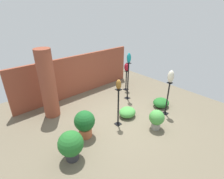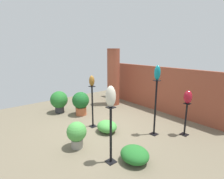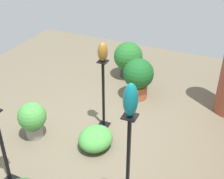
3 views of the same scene
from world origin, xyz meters
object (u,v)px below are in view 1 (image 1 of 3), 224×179
Objects in this scene: art_vase_bronze at (119,85)px; art_vase_teal at (129,58)px; potted_plant_back_center at (157,119)px; potted_plant_front_left at (85,123)px; art_vase_ruby at (127,67)px; potted_plant_front_right at (71,145)px; pedestal_ivory at (167,100)px; art_vase_ivory at (171,77)px; pedestal_teal at (128,83)px; pedestal_bronze at (118,109)px; pedestal_ruby at (126,81)px; brick_pillar at (48,84)px.

art_vase_bronze is 0.81× the size of art_vase_teal.
potted_plant_front_left is (-1.92, 1.21, 0.11)m from potted_plant_back_center.
art_vase_teal reaches higher than art_vase_ruby.
potted_plant_front_right reaches higher than potted_plant_back_center.
pedestal_ivory is at bearing -6.40° from potted_plant_front_right.
pedestal_ivory is at bearing 15.69° from potted_plant_back_center.
art_vase_ivory is at bearing -98.82° from art_vase_ruby.
pedestal_teal is at bearing 68.88° from potted_plant_back_center.
pedestal_bronze is 1.18m from potted_plant_front_left.
potted_plant_back_center is at bearing -164.31° from pedestal_ivory.
art_vase_bronze reaches higher than potted_plant_back_center.
pedestal_ivory is 2.51m from art_vase_ruby.
pedestal_ruby reaches higher than potted_plant_front_right.
art_vase_ruby is (2.14, 1.72, 0.52)m from pedestal_bronze.
pedestal_ruby is 3.61m from potted_plant_front_left.
pedestal_ivory is at bearing -21.55° from pedestal_bronze.
pedestal_ruby is 1.61m from art_vase_teal.
art_vase_ruby is at bearing 26.39° from potted_plant_front_right.
art_vase_ivory is at bearing -83.56° from pedestal_teal.
art_vase_bronze is (-2.14, -1.72, 1.05)m from pedestal_ruby.
art_vase_teal is 0.46× the size of potted_plant_front_left.
art_vase_teal is 0.60× the size of potted_plant_back_center.
brick_pillar is 1.54× the size of pedestal_teal.
art_vase_ruby is at bearing 38.85° from pedestal_bronze.
potted_plant_back_center is (-0.79, -2.05, -1.40)m from art_vase_teal.
art_vase_ivory reaches higher than potted_plant_front_left.
art_vase_ivory is 0.65× the size of potted_plant_back_center.
art_vase_bronze is 0.89× the size of art_vase_ruby.
pedestal_teal reaches higher than potted_plant_back_center.
pedestal_ivory is 1.34× the size of pedestal_ruby.
pedestal_ruby is at bearing 38.85° from art_vase_bronze.
pedestal_bronze is 1.39× the size of pedestal_ruby.
art_vase_teal reaches higher than pedestal_ruby.
potted_plant_back_center is 2.27m from potted_plant_front_left.
brick_pillar is 2.58× the size of pedestal_ruby.
brick_pillar is 2.47m from potted_plant_front_right.
art_vase_teal is (1.56, 1.07, 0.31)m from art_vase_bronze.
art_vase_ruby is at bearing -4.82° from brick_pillar.
art_vase_bronze is at bearing 158.45° from pedestal_ivory.
pedestal_bronze reaches higher than art_vase_ruby.
art_vase_teal is (0.00, 0.00, 1.05)m from pedestal_teal.
art_vase_ruby is at bearing 81.18° from art_vase_ivory.
art_vase_teal is at bearing 34.46° from art_vase_bronze.
art_vase_ivory reaches higher than pedestal_bronze.
art_vase_bronze is 1.90m from art_vase_ivory.
pedestal_ruby is 2.34× the size of art_vase_teal.
art_vase_teal is at bearing 96.44° from pedestal_ivory.
potted_plant_front_left is (-1.15, 0.23, -0.98)m from art_vase_bronze.
art_vase_ruby is 4.56m from potted_plant_front_right.
art_vase_bronze is (-0.00, 0.00, 0.87)m from pedestal_bronze.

